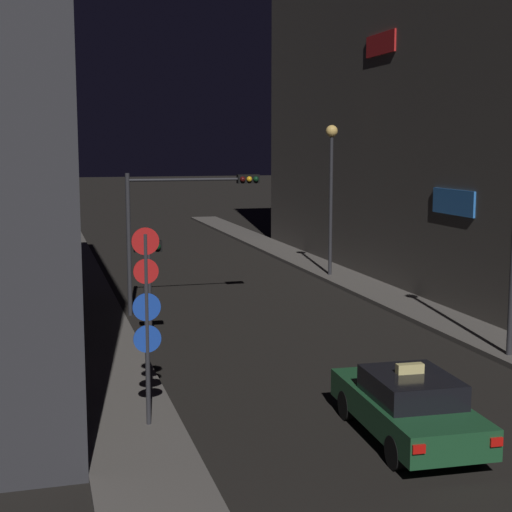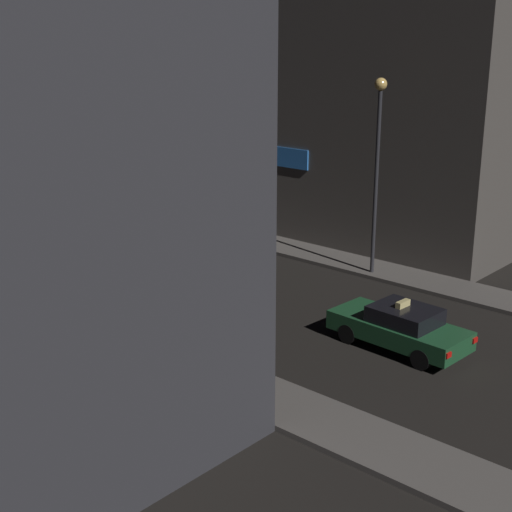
{
  "view_description": "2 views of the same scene",
  "coord_description": "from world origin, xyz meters",
  "px_view_note": "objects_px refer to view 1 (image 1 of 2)",
  "views": [
    {
      "loc": [
        -7.46,
        -3.28,
        5.98
      ],
      "look_at": [
        -1.49,
        17.89,
        2.85
      ],
      "focal_mm": 54.43,
      "sensor_mm": 36.0,
      "label": 1
    },
    {
      "loc": [
        -19.22,
        -0.37,
        9.66
      ],
      "look_at": [
        -0.02,
        16.92,
        1.67
      ],
      "focal_mm": 51.6,
      "sensor_mm": 36.0,
      "label": 2
    }
  ],
  "objects_px": {
    "sign_pole_left": "(147,312)",
    "traffic_light_left_kerb": "(148,269)",
    "taxi": "(408,405)",
    "traffic_light_overhead": "(182,210)",
    "street_lamp_far_block": "(331,170)"
  },
  "relations": [
    {
      "from": "taxi",
      "to": "sign_pole_left",
      "type": "height_order",
      "value": "sign_pole_left"
    },
    {
      "from": "traffic_light_left_kerb",
      "to": "taxi",
      "type": "bearing_deg",
      "value": -64.25
    },
    {
      "from": "taxi",
      "to": "sign_pole_left",
      "type": "relative_size",
      "value": 1.09
    },
    {
      "from": "traffic_light_left_kerb",
      "to": "sign_pole_left",
      "type": "bearing_deg",
      "value": -98.21
    },
    {
      "from": "taxi",
      "to": "traffic_light_left_kerb",
      "type": "bearing_deg",
      "value": 115.75
    },
    {
      "from": "taxi",
      "to": "traffic_light_left_kerb",
      "type": "height_order",
      "value": "traffic_light_left_kerb"
    },
    {
      "from": "traffic_light_left_kerb",
      "to": "traffic_light_overhead",
      "type": "bearing_deg",
      "value": 68.92
    },
    {
      "from": "traffic_light_left_kerb",
      "to": "street_lamp_far_block",
      "type": "distance_m",
      "value": 14.45
    },
    {
      "from": "street_lamp_far_block",
      "to": "traffic_light_overhead",
      "type": "bearing_deg",
      "value": -144.95
    },
    {
      "from": "traffic_light_left_kerb",
      "to": "sign_pole_left",
      "type": "height_order",
      "value": "sign_pole_left"
    },
    {
      "from": "taxi",
      "to": "sign_pole_left",
      "type": "bearing_deg",
      "value": 159.35
    },
    {
      "from": "sign_pole_left",
      "to": "traffic_light_left_kerb",
      "type": "bearing_deg",
      "value": 81.79
    },
    {
      "from": "sign_pole_left",
      "to": "traffic_light_overhead",
      "type": "bearing_deg",
      "value": 76.08
    },
    {
      "from": "taxi",
      "to": "traffic_light_overhead",
      "type": "bearing_deg",
      "value": 99.24
    },
    {
      "from": "traffic_light_overhead",
      "to": "traffic_light_left_kerb",
      "type": "xyz_separation_m",
      "value": [
        -1.91,
        -4.94,
        -1.28
      ]
    }
  ]
}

